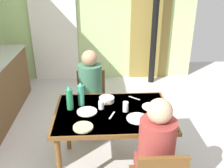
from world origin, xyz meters
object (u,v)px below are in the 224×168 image
object	(u,v)px
person_far_diner	(90,84)
serving_bowl_center	(107,99)
dining_table	(113,118)
person_near_diner	(156,146)
chair_far_diner	(91,98)
water_bottle_green_near	(81,95)
water_bottle_green_far	(70,98)

from	to	relation	value
person_far_diner	serving_bowl_center	xyz separation A→B (m)	(0.19, -0.43, -0.01)
dining_table	person_far_diner	size ratio (longest dim) A/B	1.59
dining_table	person_near_diner	world-z (taller)	person_near_diner
person_far_diner	chair_far_diner	bearing A→B (deg)	-90.00
person_far_diner	serving_bowl_center	size ratio (longest dim) A/B	4.53
water_bottle_green_near	serving_bowl_center	xyz separation A→B (m)	(0.28, 0.06, -0.10)
chair_far_diner	dining_table	bearing A→B (deg)	107.65
person_far_diner	dining_table	bearing A→B (deg)	111.08
chair_far_diner	water_bottle_green_far	xyz separation A→B (m)	(-0.20, -0.70, 0.37)
dining_table	water_bottle_green_far	world-z (taller)	water_bottle_green_far
person_far_diner	person_near_diner	bearing A→B (deg)	113.78
person_far_diner	serving_bowl_center	bearing A→B (deg)	114.38
serving_bowl_center	dining_table	bearing A→B (deg)	-75.70
dining_table	serving_bowl_center	size ratio (longest dim) A/B	7.21
person_near_diner	person_far_diner	xyz separation A→B (m)	(-0.57, 1.29, 0.00)
chair_far_diner	person_near_diner	distance (m)	1.56
chair_far_diner	person_near_diner	size ratio (longest dim) A/B	1.13
dining_table	water_bottle_green_near	xyz separation A→B (m)	(-0.34, 0.16, 0.21)
chair_far_diner	person_near_diner	world-z (taller)	person_near_diner
dining_table	water_bottle_green_far	bearing A→B (deg)	170.07
dining_table	chair_far_diner	size ratio (longest dim) A/B	1.41
dining_table	person_near_diner	xyz separation A→B (m)	(0.32, -0.65, 0.12)
water_bottle_green_near	water_bottle_green_far	distance (m)	0.14
chair_far_diner	water_bottle_green_near	xyz separation A→B (m)	(-0.09, -0.62, 0.37)
chair_far_diner	person_far_diner	distance (m)	0.31
dining_table	person_far_diner	distance (m)	0.70
person_far_diner	water_bottle_green_far	bearing A→B (deg)	70.24
person_near_diner	water_bottle_green_far	xyz separation A→B (m)	(-0.77, 0.73, 0.09)
chair_far_diner	serving_bowl_center	distance (m)	0.65
water_bottle_green_near	serving_bowl_center	size ratio (longest dim) A/B	1.60
person_far_diner	water_bottle_green_far	size ratio (longest dim) A/B	2.87
dining_table	water_bottle_green_near	distance (m)	0.43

